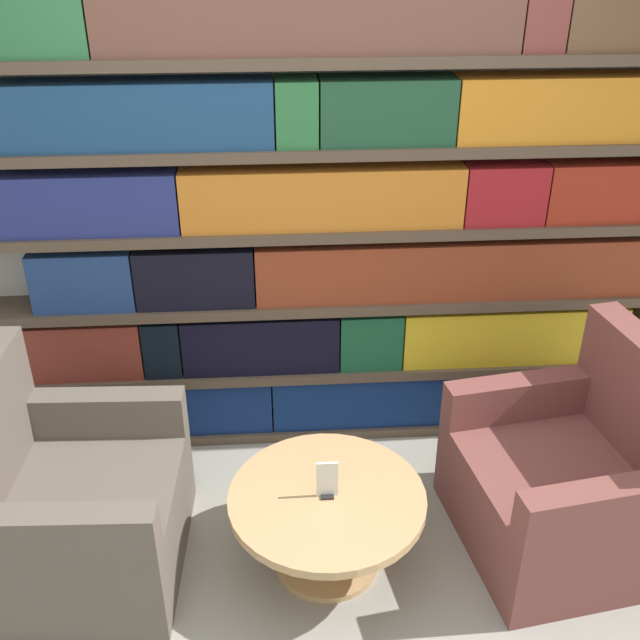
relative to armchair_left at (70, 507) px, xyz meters
The scene contains 6 objects.
ground_plane 1.13m from the armchair_left, 15.93° to the right, with size 14.00×14.00×0.00m, color gray.
bookshelf 1.65m from the armchair_left, 40.38° to the left, with size 3.58×0.30×2.34m.
armchair_left is the anchor object (origin of this frame).
armchair_right 2.15m from the armchair_left, ahead, with size 0.93×0.97×0.95m.
coffee_table 1.08m from the armchair_left, ahead, with size 0.83×0.83×0.39m.
table_sign 1.09m from the armchair_left, ahead, with size 0.09×0.06×0.17m.
Camera 1 is at (-0.16, -2.12, 2.53)m, focal length 42.00 mm.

